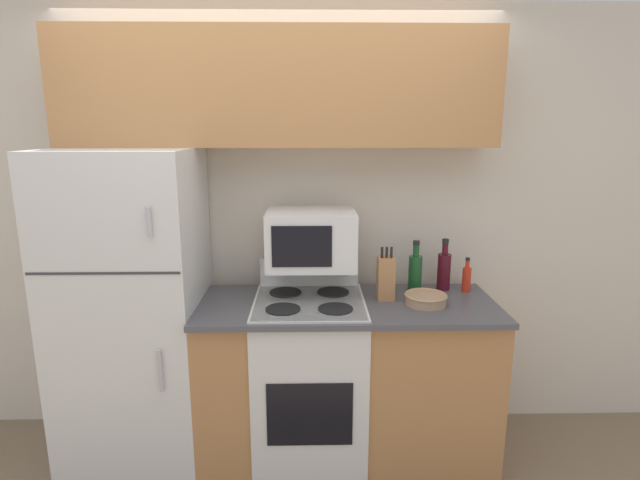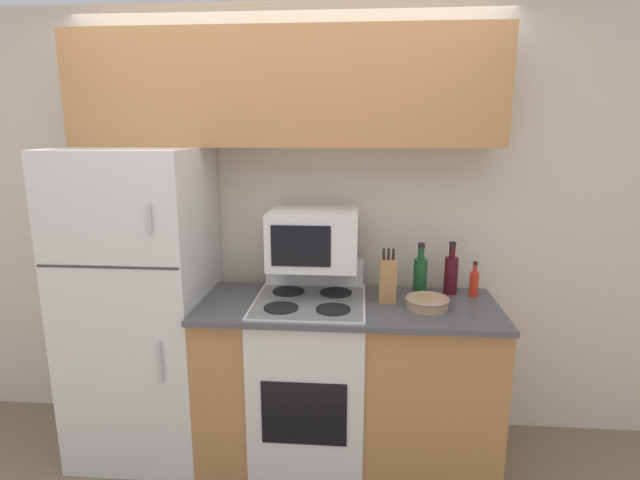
% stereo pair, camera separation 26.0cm
% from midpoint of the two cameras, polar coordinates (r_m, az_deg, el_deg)
% --- Properties ---
extents(wall_back, '(8.00, 0.05, 2.55)m').
position_cam_midpoint_polar(wall_back, '(3.05, -6.76, 1.53)').
color(wall_back, beige).
rests_on(wall_back, ground_plane).
extents(lower_cabinets, '(1.61, 0.65, 0.94)m').
position_cam_midpoint_polar(lower_cabinets, '(2.92, 0.40, -15.78)').
color(lower_cabinets, '#B27A47').
rests_on(lower_cabinets, ground_plane).
extents(refrigerator, '(0.74, 0.71, 1.76)m').
position_cam_midpoint_polar(refrigerator, '(2.99, -22.90, -7.52)').
color(refrigerator, silver).
rests_on(refrigerator, ground_plane).
extents(upper_cabinets, '(2.35, 0.31, 0.61)m').
position_cam_midpoint_polar(upper_cabinets, '(2.82, -7.56, 16.74)').
color(upper_cabinets, '#B27A47').
rests_on(upper_cabinets, refrigerator).
extents(stove, '(0.60, 0.63, 1.11)m').
position_cam_midpoint_polar(stove, '(2.90, -3.85, -15.56)').
color(stove, silver).
rests_on(stove, ground_plane).
extents(microwave, '(0.48, 0.38, 0.31)m').
position_cam_midpoint_polar(microwave, '(2.73, -3.76, 0.12)').
color(microwave, silver).
rests_on(microwave, stove).
extents(knife_block, '(0.09, 0.11, 0.30)m').
position_cam_midpoint_polar(knife_block, '(2.74, 4.83, -4.37)').
color(knife_block, '#B27A47').
rests_on(knife_block, lower_cabinets).
extents(bowl, '(0.23, 0.23, 0.06)m').
position_cam_midpoint_polar(bowl, '(2.70, 9.31, -6.70)').
color(bowl, tan).
rests_on(bowl, lower_cabinets).
extents(bottle_wine_red, '(0.08, 0.08, 0.30)m').
position_cam_midpoint_polar(bottle_wine_red, '(2.95, 11.56, -3.37)').
color(bottle_wine_red, '#470F19').
rests_on(bottle_wine_red, lower_cabinets).
extents(bottle_hot_sauce, '(0.05, 0.05, 0.20)m').
position_cam_midpoint_polar(bottle_hot_sauce, '(2.95, 14.02, -4.29)').
color(bottle_hot_sauce, red).
rests_on(bottle_hot_sauce, lower_cabinets).
extents(bottle_wine_green, '(0.08, 0.08, 0.30)m').
position_cam_midpoint_polar(bottle_wine_green, '(2.88, 8.30, -3.67)').
color(bottle_wine_green, '#194C23').
rests_on(bottle_wine_green, lower_cabinets).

